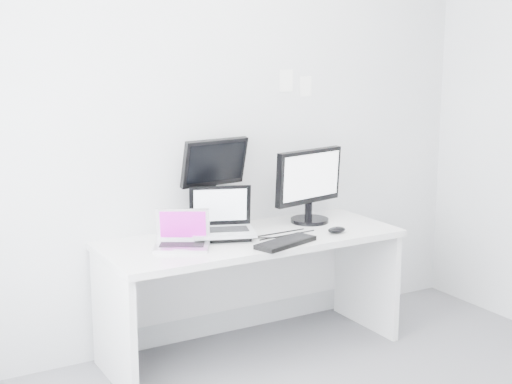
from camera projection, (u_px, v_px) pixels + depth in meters
back_wall at (223, 127)px, 4.57m from camera, size 3.60×0.00×3.60m
desk at (251, 295)px, 4.47m from camera, size 1.80×0.70×0.73m
macbook at (181, 229)px, 4.11m from camera, size 0.38×0.35×0.23m
speaker at (203, 217)px, 4.54m from camera, size 0.08×0.08×0.15m
dell_laptop at (223, 213)px, 4.31m from camera, size 0.44×0.40×0.31m
rear_monitor at (213, 183)px, 4.49m from camera, size 0.44×0.20×0.58m
samsung_monitor at (310, 185)px, 4.69m from camera, size 0.57×0.35×0.49m
keyboard at (286, 243)px, 4.21m from camera, size 0.42×0.25×0.03m
mouse at (337, 230)px, 4.47m from camera, size 0.12×0.08×0.04m
wall_note_0 at (286, 81)px, 4.73m from camera, size 0.10×0.00×0.14m
wall_note_1 at (306, 86)px, 4.81m from camera, size 0.09×0.00×0.13m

